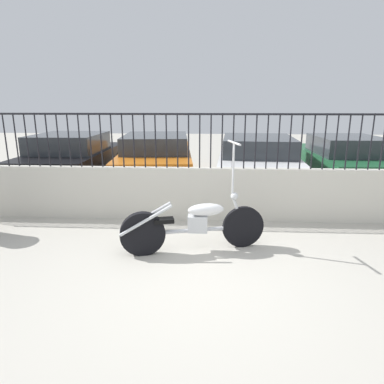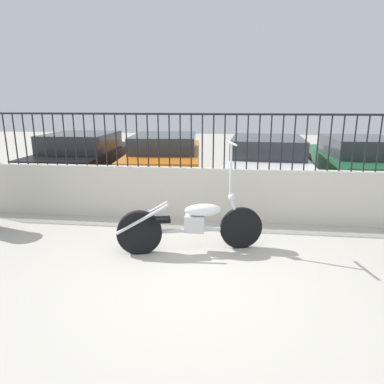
% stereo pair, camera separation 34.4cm
% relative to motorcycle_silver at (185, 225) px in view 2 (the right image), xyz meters
% --- Properties ---
extents(ground_plane, '(40.00, 40.00, 0.00)m').
position_rel_motorcycle_silver_xyz_m(ground_plane, '(0.21, -0.82, -0.40)').
color(ground_plane, '#B7B2A5').
extents(low_wall, '(10.93, 0.18, 0.96)m').
position_rel_motorcycle_silver_xyz_m(low_wall, '(0.21, 1.42, 0.08)').
color(low_wall, beige).
rests_on(low_wall, ground_plane).
extents(fence_railing, '(10.93, 0.04, 0.96)m').
position_rel_motorcycle_silver_xyz_m(fence_railing, '(0.21, 1.42, 1.18)').
color(fence_railing, black).
rests_on(fence_railing, low_wall).
extents(motorcycle_silver, '(2.07, 0.74, 1.58)m').
position_rel_motorcycle_silver_xyz_m(motorcycle_silver, '(0.00, 0.00, 0.00)').
color(motorcycle_silver, black).
rests_on(motorcycle_silver, ground_plane).
extents(car_black, '(1.90, 4.18, 1.29)m').
position_rel_motorcycle_silver_xyz_m(car_black, '(-3.45, 4.44, 0.26)').
color(car_black, black).
rests_on(car_black, ground_plane).
extents(car_orange, '(2.17, 4.64, 1.30)m').
position_rel_motorcycle_silver_xyz_m(car_orange, '(-1.13, 4.33, 0.27)').
color(car_orange, black).
rests_on(car_orange, ground_plane).
extents(car_white, '(2.14, 4.64, 1.27)m').
position_rel_motorcycle_silver_xyz_m(car_white, '(1.48, 4.20, 0.25)').
color(car_white, black).
rests_on(car_white, ground_plane).
extents(car_green, '(1.75, 4.18, 1.26)m').
position_rel_motorcycle_silver_xyz_m(car_green, '(3.78, 4.52, 0.24)').
color(car_green, black).
rests_on(car_green, ground_plane).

